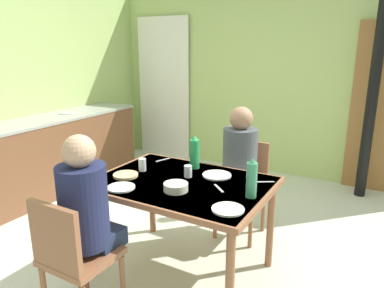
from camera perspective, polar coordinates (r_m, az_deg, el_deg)
ground_plane at (r=3.30m, az=-4.81°, el=-16.02°), size 6.39×6.39×0.00m
wall_back at (r=5.05m, az=10.97°, el=10.10°), size 4.66×0.10×2.55m
wall_left at (r=4.85m, az=-23.42°, el=8.92°), size 0.10×3.69×2.55m
stove_pipe_column at (r=4.44m, az=26.95°, el=8.03°), size 0.12×0.12×2.55m
curtain_panel at (r=5.67m, az=-4.56°, el=8.81°), size 0.90×0.03×2.14m
kitchen_counter at (r=4.59m, az=-22.22°, el=-1.76°), size 0.61×2.60×0.91m
dining_table at (r=2.68m, az=-1.59°, el=-7.49°), size 1.28×0.93×0.75m
chair_near_diner at (r=2.37m, az=-18.56°, el=-16.45°), size 0.40×0.40×0.87m
chair_far_diner at (r=3.36m, az=8.25°, el=-6.03°), size 0.40×0.40×0.87m
person_near_diner at (r=2.32m, az=-16.65°, el=-9.08°), size 0.30×0.37×0.77m
person_far_diner at (r=3.15m, az=7.54°, el=-2.02°), size 0.30×0.37×0.77m
water_bottle_green_near at (r=2.37m, az=9.48°, el=-5.50°), size 0.07×0.07×0.27m
water_bottle_green_far at (r=2.89m, az=0.43°, el=-1.44°), size 0.08×0.08×0.27m
serving_bowl_center at (r=2.48m, az=-2.59°, el=-6.86°), size 0.17×0.17×0.05m
dinner_plate_near_left at (r=2.58m, az=-11.24°, el=-6.79°), size 0.20×0.20×0.01m
dinner_plate_near_right at (r=2.76m, az=3.98°, el=-4.97°), size 0.22×0.22×0.01m
dinner_plate_far_center at (r=2.22m, az=5.75°, el=-10.29°), size 0.20×0.20×0.01m
drinking_glass_by_near_diner at (r=2.72m, az=-0.64°, el=-4.37°), size 0.06×0.06×0.09m
drinking_glass_by_far_diner at (r=2.88m, az=-7.92°, el=-3.28°), size 0.06×0.06×0.10m
bread_plate_sliced at (r=2.79m, az=-10.53°, el=-4.89°), size 0.19×0.19×0.02m
cutlery_knife_near at (r=2.69m, az=11.44°, el=-5.94°), size 0.14×0.09×0.00m
cutlery_fork_near at (r=3.14m, az=-4.64°, el=-2.52°), size 0.06×0.15×0.00m
cutlery_knife_far at (r=2.53m, az=4.30°, el=-7.05°), size 0.12×0.11×0.00m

